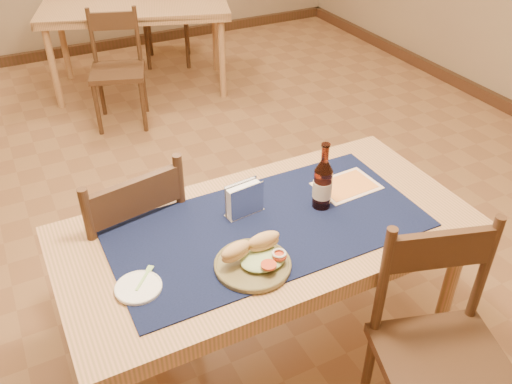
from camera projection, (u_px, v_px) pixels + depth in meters
name	position (u px, v px, depth m)	size (l,w,h in m)	color
room	(181.00, 2.00, 2.30)	(6.04, 7.04, 2.84)	olive
main_table	(267.00, 243.00, 2.13)	(1.60, 0.80, 0.75)	tan
placemat	(268.00, 226.00, 2.08)	(1.20, 0.60, 0.01)	#0F1538
baseboard	(200.00, 245.00, 3.07)	(6.00, 7.00, 0.10)	#3F2516
back_table	(136.00, 14.00, 4.59)	(1.72, 1.22, 0.75)	tan
chair_main_far	(129.00, 245.00, 2.37)	(0.52, 0.52, 0.97)	#3F2516
chair_main_near	(441.00, 352.00, 1.91)	(0.55, 0.55, 0.96)	#3F2516
chair_back_near	(117.00, 67.00, 4.18)	(0.51, 0.51, 0.87)	#3F2516
chair_back_far	(165.00, 13.00, 5.17)	(0.57, 0.57, 0.96)	#3F2516
sandwich_plate	(254.00, 259.00, 1.88)	(0.27, 0.27, 0.10)	brown
side_plate	(138.00, 287.00, 1.80)	(0.16, 0.16, 0.01)	white
fork	(145.00, 276.00, 1.84)	(0.09, 0.10, 0.00)	#98D173
beer_bottle	(323.00, 184.00, 2.13)	(0.08, 0.08, 0.29)	#4D1A0D
napkin_holder	(244.00, 200.00, 2.11)	(0.16, 0.07, 0.14)	silver
menu_card	(347.00, 186.00, 2.30)	(0.27, 0.20, 0.01)	beige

